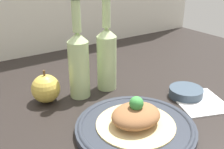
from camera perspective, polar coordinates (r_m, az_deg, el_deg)
name	(u,v)px	position (r cm, az deg, el deg)	size (l,w,h in cm)	color
ground_plane	(100,112)	(75.13, -2.60, -8.19)	(180.00, 110.00, 4.00)	black
plate	(135,127)	(63.85, 5.12, -11.35)	(28.74, 28.74, 2.10)	#2D333D
plated_food	(136,117)	(62.19, 5.22, -9.11)	(18.89, 18.89, 7.54)	#D6BC7F
cider_bottle_left	(79,61)	(75.52, -7.26, 2.83)	(6.03, 6.03, 29.42)	#B7D18E
cider_bottle_right	(107,55)	(79.86, -1.17, 4.20)	(6.03, 6.03, 29.42)	#B7D18E
apple	(46,89)	(76.83, -14.20, -2.99)	(8.16, 8.16, 9.72)	gold
napkin	(200,101)	(79.60, 18.62, -5.57)	(17.38, 18.06, 0.80)	white
dipping_bowl	(186,92)	(81.26, 15.79, -3.77)	(9.94, 9.94, 2.76)	#384756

